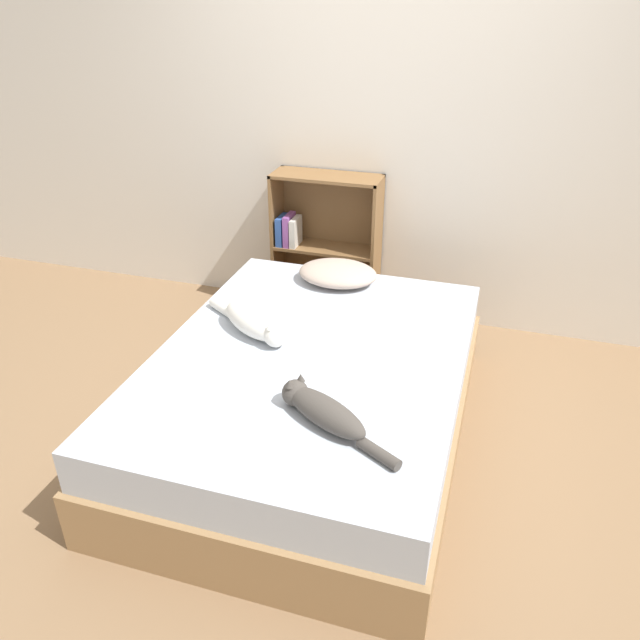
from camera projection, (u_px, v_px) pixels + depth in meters
ground_plane at (311, 435)px, 3.22m from camera, size 8.00×8.00×0.00m
wall_back at (383, 128)px, 3.84m from camera, size 8.00×0.06×2.50m
bed at (311, 396)px, 3.10m from camera, size 1.47×2.00×0.50m
pillow at (338, 273)px, 3.63m from camera, size 0.46×0.35×0.12m
cat_light at (255, 321)px, 3.10m from camera, size 0.56×0.42×0.15m
cat_dark at (322, 410)px, 2.49m from camera, size 0.56×0.37×0.14m
bookshelf at (324, 244)px, 4.18m from camera, size 0.70×0.26×0.98m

